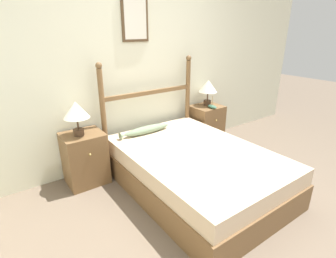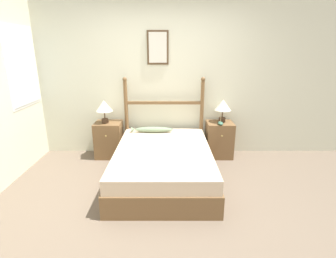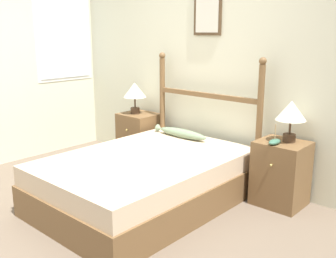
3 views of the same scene
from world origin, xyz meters
name	(u,v)px [view 2 (image 2 of 3)]	position (x,y,z in m)	size (l,w,h in m)	color
ground_plane	(161,203)	(0.00, 0.00, 0.00)	(16.00, 16.00, 0.00)	brown
wall_back	(163,81)	(0.00, 1.73, 1.28)	(6.40, 0.08, 2.55)	beige
bed	(164,164)	(0.03, 0.63, 0.23)	(1.36, 1.94, 0.47)	brown
headboard	(165,113)	(0.03, 1.57, 0.74)	(1.37, 0.07, 1.36)	brown
nightstand_left	(110,139)	(-0.92, 1.47, 0.31)	(0.45, 0.42, 0.61)	brown
nightstand_right	(220,140)	(0.98, 1.47, 0.31)	(0.45, 0.42, 0.61)	brown
table_lamp_left	(105,107)	(-0.96, 1.45, 0.89)	(0.27, 0.27, 0.38)	#422D1E
table_lamp_right	(224,106)	(1.02, 1.51, 0.89)	(0.27, 0.27, 0.38)	#422D1E
model_boat	(221,123)	(0.96, 1.35, 0.64)	(0.08, 0.17, 0.19)	#386651
fish_pillow	(154,130)	(-0.16, 1.37, 0.52)	(0.70, 0.12, 0.09)	gray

